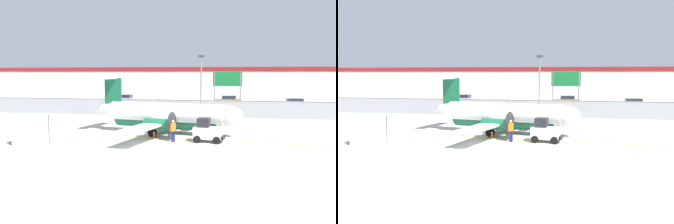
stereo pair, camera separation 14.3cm
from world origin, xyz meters
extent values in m
plane|color=#BCB7AD|center=(0.00, 0.00, 0.00)|extent=(140.00, 140.00, 0.00)
cube|color=yellow|center=(0.00, 2.00, 0.00)|extent=(84.00, 0.20, 0.01)
cube|color=gray|center=(0.00, 18.00, 1.00)|extent=(98.00, 0.04, 2.00)
cylinder|color=slate|center=(0.00, 18.00, 2.05)|extent=(98.00, 0.10, 0.10)
cube|color=#38383A|center=(0.00, 29.50, 0.06)|extent=(98.00, 17.00, 0.12)
cube|color=beige|center=(0.00, 48.00, 3.25)|extent=(91.00, 8.00, 6.50)
cube|color=maroon|center=(0.00, 44.00, 6.10)|extent=(91.00, 0.20, 0.80)
cylinder|color=white|center=(-0.93, 5.16, 1.75)|extent=(10.75, 3.88, 1.90)
ellipsoid|color=white|center=(4.53, 4.10, 1.75)|extent=(2.74, 2.24, 1.80)
ellipsoid|color=white|center=(-6.39, 6.22, 1.95)|extent=(3.13, 1.59, 1.05)
cylinder|color=#145938|center=(-0.93, 5.16, 1.23)|extent=(9.61, 3.26, 1.48)
cube|color=white|center=(-0.83, 5.14, 1.18)|extent=(4.61, 16.01, 0.18)
cylinder|color=#145938|center=(-0.14, 7.66, 1.18)|extent=(2.33, 1.30, 0.90)
cone|color=black|center=(0.99, 7.44, 1.18)|extent=(0.53, 0.52, 0.44)
cylinder|color=#262626|center=(1.14, 7.41, 1.18)|extent=(0.44, 2.07, 2.10)
cylinder|color=#145938|center=(-1.13, 2.55, 1.18)|extent=(2.33, 1.30, 0.90)
cone|color=black|center=(0.00, 2.33, 1.18)|extent=(0.53, 0.52, 0.44)
cylinder|color=#262626|center=(0.15, 2.30, 1.18)|extent=(0.44, 2.07, 2.10)
cube|color=#145938|center=(-6.12, 6.17, 3.30)|extent=(1.70, 0.50, 3.10)
cube|color=white|center=(-6.26, 6.19, 4.85)|extent=(1.99, 4.92, 0.14)
cylinder|color=#59595B|center=(2.74, 4.45, 0.79)|extent=(0.16, 0.16, 0.97)
cylinder|color=black|center=(2.74, 4.45, 0.30)|extent=(0.63, 0.33, 0.60)
cylinder|color=#59595B|center=(-0.80, 7.39, 0.83)|extent=(0.16, 0.16, 0.90)
cylinder|color=black|center=(-0.80, 7.39, 0.38)|extent=(0.79, 0.36, 0.76)
cylinder|color=#59595B|center=(-1.64, 3.05, 0.83)|extent=(0.16, 0.16, 0.90)
cylinder|color=black|center=(-1.64, 3.05, 0.38)|extent=(0.79, 0.36, 0.76)
cube|color=silver|center=(3.13, 1.59, 0.73)|extent=(2.31, 1.33, 0.90)
cube|color=black|center=(2.78, 1.63, 1.53)|extent=(1.00, 1.09, 0.70)
cube|color=black|center=(4.28, 1.46, 0.43)|extent=(0.28, 1.11, 0.30)
cylinder|color=black|center=(3.94, 2.10, 0.28)|extent=(0.58, 0.24, 0.56)
cylinder|color=black|center=(3.81, 0.91, 0.28)|extent=(0.58, 0.24, 0.56)
cylinder|color=black|center=(2.45, 2.27, 0.28)|extent=(0.58, 0.24, 0.56)
cylinder|color=black|center=(2.32, 1.07, 0.28)|extent=(0.58, 0.24, 0.56)
cylinder|color=#191E4C|center=(0.41, 1.11, 0.42)|extent=(0.22, 0.22, 0.85)
cylinder|color=#191E4C|center=(0.51, 1.28, 0.42)|extent=(0.22, 0.22, 0.85)
cylinder|color=orange|center=(0.46, 1.19, 1.15)|extent=(0.47, 0.47, 0.60)
cylinder|color=orange|center=(0.35, 1.00, 1.18)|extent=(0.14, 0.14, 0.55)
cylinder|color=orange|center=(0.58, 1.38, 1.18)|extent=(0.14, 0.14, 0.55)
sphere|color=tan|center=(0.46, 1.19, 1.59)|extent=(0.22, 0.22, 0.22)
cube|color=#B7BCC1|center=(-9.75, -1.58, 1.10)|extent=(2.70, 2.37, 2.20)
cube|color=#333338|center=(-9.75, -1.58, 1.10)|extent=(2.42, 0.48, 2.20)
cube|color=orange|center=(-3.93, 3.26, 0.02)|extent=(0.36, 0.36, 0.04)
cone|color=orange|center=(-3.93, 3.26, 0.34)|extent=(0.28, 0.28, 0.60)
cylinder|color=white|center=(-3.93, 3.26, 0.42)|extent=(0.17, 0.17, 0.08)
cube|color=orange|center=(-4.07, 7.64, 0.02)|extent=(0.36, 0.36, 0.04)
cone|color=orange|center=(-4.07, 7.64, 0.34)|extent=(0.28, 0.28, 0.60)
cylinder|color=white|center=(-4.07, 7.64, 0.42)|extent=(0.17, 0.17, 0.08)
cube|color=orange|center=(-1.41, 2.77, 0.02)|extent=(0.36, 0.36, 0.04)
cone|color=orange|center=(-1.41, 2.77, 0.34)|extent=(0.28, 0.28, 0.60)
cylinder|color=white|center=(-1.41, 2.77, 0.42)|extent=(0.17, 0.17, 0.08)
cube|color=orange|center=(-3.56, 5.80, 0.02)|extent=(0.36, 0.36, 0.04)
cone|color=orange|center=(-3.56, 5.80, 0.34)|extent=(0.28, 0.28, 0.60)
cylinder|color=white|center=(-3.56, 5.80, 0.42)|extent=(0.17, 0.17, 0.08)
cube|color=silver|center=(-13.89, 34.37, 0.74)|extent=(4.36, 2.16, 0.80)
cube|color=#262D38|center=(-14.04, 34.39, 1.42)|extent=(2.36, 1.80, 0.56)
cylinder|color=black|center=(-12.40, 35.11, 0.42)|extent=(0.62, 0.27, 0.60)
cylinder|color=black|center=(-12.60, 33.32, 0.42)|extent=(0.62, 0.27, 0.60)
cylinder|color=black|center=(-15.18, 35.42, 0.42)|extent=(0.62, 0.27, 0.60)
cylinder|color=black|center=(-15.38, 33.63, 0.42)|extent=(0.62, 0.27, 0.60)
cube|color=red|center=(-5.34, 23.35, 0.74)|extent=(4.20, 1.70, 0.80)
cube|color=#262D38|center=(-5.19, 23.35, 1.42)|extent=(2.20, 1.56, 0.56)
cylinder|color=black|center=(-6.74, 22.45, 0.42)|extent=(0.60, 0.20, 0.60)
cylinder|color=black|center=(-6.74, 24.25, 0.42)|extent=(0.60, 0.20, 0.60)
cylinder|color=black|center=(-3.94, 22.45, 0.42)|extent=(0.60, 0.20, 0.60)
cylinder|color=black|center=(-3.94, 24.25, 0.42)|extent=(0.60, 0.20, 0.60)
cube|color=#B28C19|center=(3.35, 34.56, 0.74)|extent=(4.37, 2.16, 0.80)
cube|color=#262D38|center=(3.50, 34.58, 1.42)|extent=(2.36, 1.80, 0.56)
cylinder|color=black|center=(2.06, 33.51, 0.42)|extent=(0.62, 0.27, 0.60)
cylinder|color=black|center=(1.86, 35.30, 0.42)|extent=(0.62, 0.27, 0.60)
cylinder|color=black|center=(4.84, 33.83, 0.42)|extent=(0.62, 0.27, 0.60)
cylinder|color=black|center=(4.64, 35.61, 0.42)|extent=(0.62, 0.27, 0.60)
cube|color=#19662D|center=(13.28, 29.66, 0.74)|extent=(4.37, 2.16, 0.80)
cube|color=#262D38|center=(13.13, 29.65, 1.42)|extent=(2.36, 1.80, 0.56)
cylinder|color=black|center=(14.57, 30.72, 0.42)|extent=(0.62, 0.27, 0.60)
cylinder|color=black|center=(14.77, 28.93, 0.42)|extent=(0.62, 0.27, 0.60)
cylinder|color=black|center=(11.79, 30.40, 0.42)|extent=(0.62, 0.27, 0.60)
cylinder|color=black|center=(11.99, 28.61, 0.42)|extent=(0.62, 0.27, 0.60)
cylinder|color=slate|center=(1.18, 14.28, 3.50)|extent=(0.16, 0.16, 7.00)
cube|color=#333333|center=(1.18, 14.28, 7.15)|extent=(0.70, 0.30, 0.24)
cylinder|color=slate|center=(2.22, 20.29, 2.75)|extent=(0.14, 0.14, 5.50)
cylinder|color=slate|center=(5.42, 20.29, 2.75)|extent=(0.14, 0.14, 5.50)
cube|color=#14662D|center=(3.82, 20.29, 4.60)|extent=(3.60, 0.10, 1.80)
camera|label=1|loc=(5.62, -26.88, 5.28)|focal=40.00mm
camera|label=2|loc=(5.76, -26.85, 5.28)|focal=40.00mm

